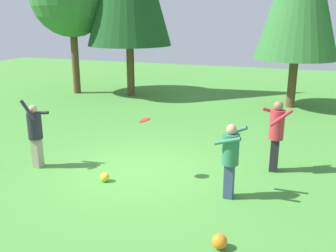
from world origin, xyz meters
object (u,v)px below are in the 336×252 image
object	(u,v)px
ball_yellow	(105,177)
person_thrower	(35,131)
frisbee	(145,120)
person_catcher	(230,155)
ball_orange	(220,241)
person_bystander	(276,130)

from	to	relation	value
ball_yellow	person_thrower	bearing A→B (deg)	173.49
frisbee	person_catcher	bearing A→B (deg)	-8.98
ball_yellow	ball_orange	distance (m)	3.39
person_thrower	ball_orange	bearing A→B (deg)	-26.22
person_catcher	ball_yellow	world-z (taller)	person_catcher
person_bystander	ball_yellow	size ratio (longest dim) A/B	8.10
frisbee	ball_orange	bearing A→B (deg)	-44.40
person_bystander	ball_yellow	distance (m)	4.10
frisbee	ball_yellow	xyz separation A→B (m)	(-0.79, -0.49, -1.28)
person_catcher	ball_orange	bearing A→B (deg)	105.48
person_thrower	ball_yellow	size ratio (longest dim) A/B	8.14
person_thrower	person_bystander	bearing A→B (deg)	11.58
person_catcher	frisbee	distance (m)	2.05
ball_yellow	ball_orange	world-z (taller)	ball_orange
person_bystander	ball_yellow	bearing A→B (deg)	0.99
person_thrower	person_bystander	world-z (taller)	person_thrower
person_thrower	ball_orange	xyz separation A→B (m)	(4.93, -1.87, -0.80)
person_bystander	ball_orange	bearing A→B (deg)	53.82
person_thrower	person_bystander	distance (m)	5.73
frisbee	ball_orange	xyz separation A→B (m)	(2.18, -2.13, -1.26)
ball_orange	person_thrower	bearing A→B (deg)	159.24
ball_yellow	person_catcher	bearing A→B (deg)	3.65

